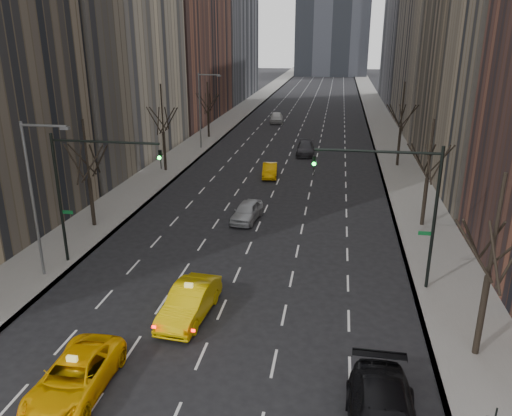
% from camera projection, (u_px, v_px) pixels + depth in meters
% --- Properties ---
extents(sidewalk_left, '(4.50, 320.00, 0.15)m').
position_uv_depth(sidewalk_left, '(234.00, 117.00, 85.48)').
color(sidewalk_left, slate).
rests_on(sidewalk_left, ground).
extents(sidewalk_right, '(4.50, 320.00, 0.15)m').
position_uv_depth(sidewalk_right, '(380.00, 121.00, 81.73)').
color(sidewalk_right, slate).
rests_on(sidewalk_right, ground).
extents(tree_lw_b, '(3.36, 3.50, 7.82)m').
position_uv_depth(tree_lw_b, '(89.00, 178.00, 35.80)').
color(tree_lw_b, black).
rests_on(tree_lw_b, ground).
extents(tree_lw_c, '(3.36, 3.50, 8.74)m').
position_uv_depth(tree_lw_c, '(163.00, 133.00, 50.60)').
color(tree_lw_c, black).
rests_on(tree_lw_c, ground).
extents(tree_lw_d, '(3.36, 3.50, 7.36)m').
position_uv_depth(tree_lw_d, '(208.00, 112.00, 67.52)').
color(tree_lw_d, black).
rests_on(tree_lw_d, ground).
extents(tree_rw_a, '(3.36, 3.50, 8.28)m').
position_uv_depth(tree_rw_a, '(488.00, 277.00, 20.90)').
color(tree_rw_a, black).
rests_on(tree_rw_a, ground).
extents(tree_rw_b, '(3.36, 3.50, 7.82)m').
position_uv_depth(tree_rw_b, '(427.00, 178.00, 35.86)').
color(tree_rw_b, black).
rests_on(tree_rw_b, ground).
extents(tree_rw_c, '(3.36, 3.50, 8.74)m').
position_uv_depth(tree_rw_c, '(400.00, 129.00, 52.52)').
color(tree_rw_c, black).
rests_on(tree_rw_c, ground).
extents(traffic_mast_left, '(6.69, 0.39, 8.00)m').
position_uv_depth(traffic_mast_left, '(83.00, 179.00, 29.18)').
color(traffic_mast_left, black).
rests_on(traffic_mast_left, ground).
extents(traffic_mast_right, '(6.69, 0.39, 8.00)m').
position_uv_depth(traffic_mast_right, '(404.00, 194.00, 26.40)').
color(traffic_mast_right, black).
rests_on(traffic_mast_right, ground).
extents(streetlight_near, '(2.83, 0.22, 9.00)m').
position_uv_depth(streetlight_near, '(36.00, 185.00, 27.55)').
color(streetlight_near, slate).
rests_on(streetlight_near, ground).
extents(streetlight_far, '(2.83, 0.22, 9.00)m').
position_uv_depth(streetlight_far, '(202.00, 103.00, 60.14)').
color(streetlight_far, slate).
rests_on(streetlight_far, ground).
extents(taxi_suv, '(2.54, 5.35, 1.48)m').
position_uv_depth(taxi_suv, '(75.00, 377.00, 19.67)').
color(taxi_suv, '#FFB905').
rests_on(taxi_suv, ground).
extents(taxi_sedan, '(2.22, 5.22, 1.68)m').
position_uv_depth(taxi_sedan, '(190.00, 302.00, 24.95)').
color(taxi_sedan, '#E6BC04').
rests_on(taxi_sedan, ground).
extents(silver_sedan_ahead, '(2.23, 4.46, 1.46)m').
position_uv_depth(silver_sedan_ahead, '(247.00, 211.00, 38.04)').
color(silver_sedan_ahead, '#A0A4A8').
rests_on(silver_sedan_ahead, ground).
extents(far_taxi, '(1.84, 4.19, 1.34)m').
position_uv_depth(far_taxi, '(270.00, 170.00, 49.68)').
color(far_taxi, '#DE9804').
rests_on(far_taxi, ground).
extents(far_suv_grey, '(2.23, 5.15, 1.48)m').
position_uv_depth(far_suv_grey, '(305.00, 148.00, 58.88)').
color(far_suv_grey, '#2F2E33').
rests_on(far_suv_grey, ground).
extents(far_car_white, '(2.44, 5.09, 1.68)m').
position_uv_depth(far_car_white, '(277.00, 117.00, 79.95)').
color(far_car_white, silver).
rests_on(far_car_white, ground).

